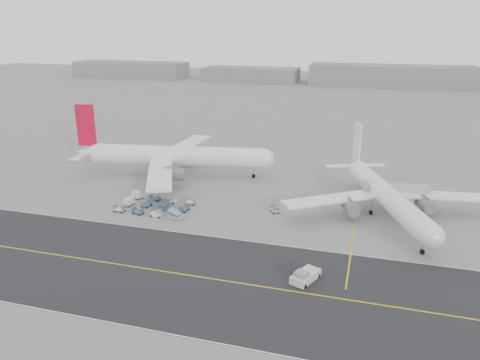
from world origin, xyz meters
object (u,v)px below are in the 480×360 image
(airliner_a, at_px, (173,156))
(ground_crew_a, at_px, (302,276))
(pushback_tug, at_px, (305,276))
(airliner_b, at_px, (385,195))
(jet_bridge, at_px, (397,191))

(airliner_a, xyz_separation_m, ground_crew_a, (44.66, -47.51, -4.90))
(pushback_tug, xyz_separation_m, ground_crew_a, (-0.57, -0.06, -0.06))
(airliner_b, relative_size, pushback_tug, 6.06)
(ground_crew_a, bearing_deg, pushback_tug, 20.05)
(airliner_a, height_order, pushback_tug, airliner_a)
(pushback_tug, relative_size, ground_crew_a, 4.50)
(airliner_a, height_order, ground_crew_a, airliner_a)
(airliner_b, height_order, ground_crew_a, airliner_b)
(airliner_b, xyz_separation_m, jet_bridge, (2.73, 4.68, -0.62))
(airliner_a, xyz_separation_m, pushback_tug, (45.24, -47.45, -4.85))
(airliner_b, bearing_deg, jet_bridge, 38.22)
(airliner_b, height_order, pushback_tug, airliner_b)
(pushback_tug, height_order, jet_bridge, jet_bridge)
(airliner_a, relative_size, jet_bridge, 3.53)
(pushback_tug, relative_size, jet_bridge, 0.47)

